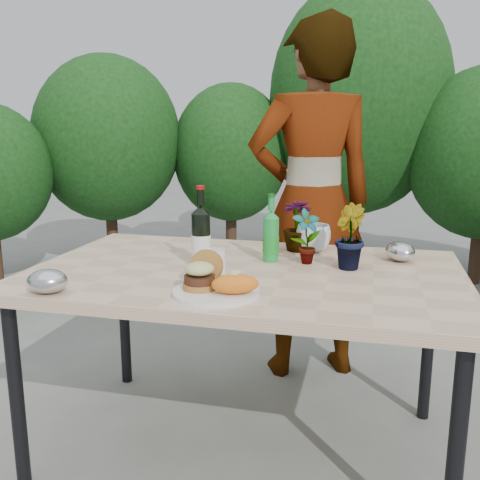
% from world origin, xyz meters
% --- Properties ---
extents(ground, '(80.00, 80.00, 0.00)m').
position_xyz_m(ground, '(0.00, 0.00, 0.00)').
color(ground, slate).
rests_on(ground, ground).
extents(patio_table, '(1.60, 1.00, 0.75)m').
position_xyz_m(patio_table, '(0.00, 0.00, 0.69)').
color(patio_table, '#D5AF8E').
rests_on(patio_table, ground).
extents(shrub_hedge, '(6.96, 5.18, 2.50)m').
position_xyz_m(shrub_hedge, '(0.42, 1.69, 1.18)').
color(shrub_hedge, '#382316').
rests_on(shrub_hedge, ground).
extents(dinner_plate, '(0.28, 0.28, 0.01)m').
position_xyz_m(dinner_plate, '(-0.02, -0.32, 0.76)').
color(dinner_plate, white).
rests_on(dinner_plate, patio_table).
extents(burger_stack, '(0.11, 0.16, 0.11)m').
position_xyz_m(burger_stack, '(-0.07, -0.30, 0.81)').
color(burger_stack, '#B7722D').
rests_on(burger_stack, dinner_plate).
extents(sweet_potato, '(0.17, 0.12, 0.06)m').
position_xyz_m(sweet_potato, '(0.05, -0.34, 0.80)').
color(sweet_potato, orange).
rests_on(sweet_potato, dinner_plate).
extents(grilled_veg, '(0.08, 0.05, 0.03)m').
position_xyz_m(grilled_veg, '(-0.00, -0.22, 0.78)').
color(grilled_veg, olive).
rests_on(grilled_veg, dinner_plate).
extents(wine_bottle, '(0.07, 0.07, 0.31)m').
position_xyz_m(wine_bottle, '(-0.18, 0.01, 0.86)').
color(wine_bottle, black).
rests_on(wine_bottle, patio_table).
extents(sparkling_water, '(0.07, 0.07, 0.27)m').
position_xyz_m(sparkling_water, '(0.07, 0.15, 0.85)').
color(sparkling_water, '#1A9237').
rests_on(sparkling_water, patio_table).
extents(plastic_cup, '(0.07, 0.07, 0.09)m').
position_xyz_m(plastic_cup, '(-0.09, -0.10, 0.80)').
color(plastic_cup, white).
rests_on(plastic_cup, patio_table).
extents(seedling_left, '(0.14, 0.12, 0.21)m').
position_xyz_m(seedling_left, '(0.21, 0.14, 0.86)').
color(seedling_left, '#285F20').
rests_on(seedling_left, patio_table).
extents(seedling_mid, '(0.15, 0.17, 0.24)m').
position_xyz_m(seedling_mid, '(0.37, 0.12, 0.87)').
color(seedling_mid, '#296221').
rests_on(seedling_mid, patio_table).
extents(seedling_right, '(0.16, 0.16, 0.22)m').
position_xyz_m(seedling_right, '(0.15, 0.35, 0.86)').
color(seedling_right, '#20591E').
rests_on(seedling_right, patio_table).
extents(blue_bowl, '(0.19, 0.19, 0.12)m').
position_xyz_m(blue_bowl, '(0.21, 0.36, 0.81)').
color(blue_bowl, silver).
rests_on(blue_bowl, patio_table).
extents(foil_packet_left, '(0.15, 0.13, 0.08)m').
position_xyz_m(foil_packet_left, '(-0.55, -0.43, 0.79)').
color(foil_packet_left, '#B5B7BC').
rests_on(foil_packet_left, patio_table).
extents(foil_packet_right, '(0.16, 0.17, 0.08)m').
position_xyz_m(foil_packet_right, '(0.57, 0.27, 0.79)').
color(foil_packet_right, silver).
rests_on(foil_packet_right, patio_table).
extents(person, '(0.77, 0.66, 1.79)m').
position_xyz_m(person, '(0.16, 0.78, 0.90)').
color(person, '#9C684E').
rests_on(person, ground).
extents(terracotta_pot, '(0.17, 0.17, 0.14)m').
position_xyz_m(terracotta_pot, '(-1.51, 1.99, 0.07)').
color(terracotta_pot, '#B3422E').
rests_on(terracotta_pot, ground).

